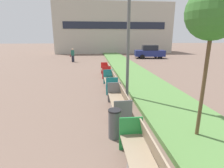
% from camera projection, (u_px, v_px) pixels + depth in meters
% --- Properties ---
extents(planter_grass_strip, '(2.80, 120.00, 0.18)m').
position_uv_depth(planter_grass_strip, '(140.00, 79.00, 12.37)').
color(planter_grass_strip, '#568442').
rests_on(planter_grass_strip, ground).
extents(building_backdrop, '(21.56, 7.66, 9.02)m').
position_uv_depth(building_backdrop, '(113.00, 29.00, 34.53)').
color(building_backdrop, '#B2AD9E').
rests_on(building_backdrop, ground).
extents(bench_green_frame, '(0.65, 2.29, 0.94)m').
position_uv_depth(bench_green_frame, '(144.00, 167.00, 3.58)').
color(bench_green_frame, gray).
rests_on(bench_green_frame, ground).
extents(bench_grey_frame, '(0.65, 2.42, 0.94)m').
position_uv_depth(bench_grey_frame, '(119.00, 103.00, 6.99)').
color(bench_grey_frame, gray).
rests_on(bench_grey_frame, ground).
extents(bench_teal_frame, '(0.65, 2.35, 0.94)m').
position_uv_depth(bench_teal_frame, '(111.00, 83.00, 10.23)').
color(bench_teal_frame, gray).
rests_on(bench_teal_frame, ground).
extents(bench_red_frame, '(0.65, 1.98, 0.94)m').
position_uv_depth(bench_red_frame, '(106.00, 71.00, 13.59)').
color(bench_red_frame, gray).
rests_on(bench_red_frame, ground).
extents(litter_bin, '(0.39, 0.39, 0.90)m').
position_uv_depth(litter_bin, '(115.00, 124.00, 5.19)').
color(litter_bin, '#4C4F51').
rests_on(litter_bin, ground).
extents(sapling_tree_near, '(1.37, 1.37, 4.23)m').
position_uv_depth(sapling_tree_near, '(214.00, 13.00, 4.29)').
color(sapling_tree_near, brown).
rests_on(sapling_tree_near, ground).
extents(pedestrian_walking, '(0.53, 0.24, 1.64)m').
position_uv_depth(pedestrian_walking, '(73.00, 55.00, 21.29)').
color(pedestrian_walking, '#232633').
rests_on(pedestrian_walking, ground).
extents(parked_car_distant, '(4.40, 2.31, 1.86)m').
position_uv_depth(parked_car_distant, '(150.00, 52.00, 25.03)').
color(parked_car_distant, navy).
rests_on(parked_car_distant, ground).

